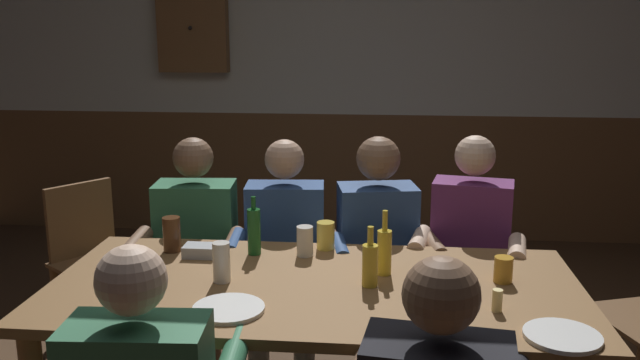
{
  "coord_description": "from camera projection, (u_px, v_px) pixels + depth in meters",
  "views": [
    {
      "loc": [
        0.26,
        -2.61,
        1.75
      ],
      "look_at": [
        0.0,
        0.03,
        1.13
      ],
      "focal_mm": 37.46,
      "sensor_mm": 36.0,
      "label": 1
    }
  ],
  "objects": [
    {
      "name": "chair_empty_near_left",
      "position": [
        94.0,
        257.0,
        3.75
      ],
      "size": [
        0.62,
        0.62,
        0.88
      ],
      "rotation": [
        0.0,
        0.0,
        -2.21
      ],
      "color": "brown",
      "rests_on": "ground_plane"
    },
    {
      "name": "back_wall_wainscot",
      "position": [
        352.0,
        175.0,
        5.61
      ],
      "size": [
        6.52,
        0.12,
        1.03
      ],
      "primitive_type": "cube",
      "color": "brown",
      "rests_on": "ground_plane"
    },
    {
      "name": "bottle_2",
      "position": [
        384.0,
        251.0,
        2.66
      ],
      "size": [
        0.06,
        0.06,
        0.27
      ],
      "color": "gold",
      "rests_on": "dining_table"
    },
    {
      "name": "plate_0",
      "position": [
        229.0,
        309.0,
        2.34
      ],
      "size": [
        0.25,
        0.25,
        0.01
      ],
      "primitive_type": "cylinder",
      "color": "white",
      "rests_on": "dining_table"
    },
    {
      "name": "table_candle",
      "position": [
        497.0,
        300.0,
        2.33
      ],
      "size": [
        0.04,
        0.04,
        0.08
      ],
      "primitive_type": "cylinder",
      "color": "#F9E08C",
      "rests_on": "dining_table"
    },
    {
      "name": "bottle_1",
      "position": [
        370.0,
        264.0,
        2.54
      ],
      "size": [
        0.06,
        0.06,
        0.24
      ],
      "color": "gold",
      "rests_on": "dining_table"
    },
    {
      "name": "pint_glass_1",
      "position": [
        326.0,
        235.0,
        2.97
      ],
      "size": [
        0.08,
        0.08,
        0.12
      ],
      "primitive_type": "cylinder",
      "color": "#E5C64C",
      "rests_on": "dining_table"
    },
    {
      "name": "person_1",
      "position": [
        284.0,
        250.0,
        3.31
      ],
      "size": [
        0.55,
        0.56,
        1.2
      ],
      "rotation": [
        0.0,
        0.0,
        3.23
      ],
      "color": "#2D4C84",
      "rests_on": "ground_plane"
    },
    {
      "name": "wall_dart_cabinet",
      "position": [
        193.0,
        28.0,
        5.33
      ],
      "size": [
        0.56,
        0.15,
        0.7
      ],
      "color": "brown"
    },
    {
      "name": "person_0",
      "position": [
        194.0,
        244.0,
        3.38
      ],
      "size": [
        0.56,
        0.55,
        1.2
      ],
      "rotation": [
        0.0,
        0.0,
        3.22
      ],
      "color": "#33724C",
      "rests_on": "ground_plane"
    },
    {
      "name": "dining_table",
      "position": [
        314.0,
        306.0,
        2.61
      ],
      "size": [
        2.06,
        0.98,
        0.77
      ],
      "color": "brown",
      "rests_on": "ground_plane"
    },
    {
      "name": "pint_glass_2",
      "position": [
        172.0,
        234.0,
        2.94
      ],
      "size": [
        0.08,
        0.08,
        0.15
      ],
      "primitive_type": "cylinder",
      "color": "#4C2D19",
      "rests_on": "dining_table"
    },
    {
      "name": "person_3",
      "position": [
        469.0,
        252.0,
        3.24
      ],
      "size": [
        0.56,
        0.57,
        1.23
      ],
      "rotation": [
        0.0,
        0.0,
        2.95
      ],
      "color": "#6B2D66",
      "rests_on": "ground_plane"
    },
    {
      "name": "condiment_caddy",
      "position": [
        200.0,
        251.0,
        2.88
      ],
      "size": [
        0.14,
        0.1,
        0.05
      ],
      "primitive_type": "cube",
      "color": "#B2B7BC",
      "rests_on": "dining_table"
    },
    {
      "name": "person_2",
      "position": [
        379.0,
        248.0,
        3.28
      ],
      "size": [
        0.56,
        0.59,
        1.22
      ],
      "rotation": [
        0.0,
        0.0,
        3.33
      ],
      "color": "#2D4C84",
      "rests_on": "ground_plane"
    },
    {
      "name": "pint_glass_4",
      "position": [
        221.0,
        262.0,
        2.59
      ],
      "size": [
        0.07,
        0.07,
        0.16
      ],
      "primitive_type": "cylinder",
      "color": "white",
      "rests_on": "dining_table"
    },
    {
      "name": "pint_glass_3",
      "position": [
        305.0,
        241.0,
        2.88
      ],
      "size": [
        0.07,
        0.07,
        0.13
      ],
      "primitive_type": "cylinder",
      "color": "white",
      "rests_on": "dining_table"
    },
    {
      "name": "back_wall_upper",
      "position": [
        354.0,
        34.0,
        5.34
      ],
      "size": [
        6.52,
        0.12,
        1.28
      ],
      "primitive_type": "cube",
      "color": "beige"
    },
    {
      "name": "pint_glass_0",
      "position": [
        503.0,
        270.0,
        2.59
      ],
      "size": [
        0.07,
        0.07,
        0.1
      ],
      "primitive_type": "cylinder",
      "color": "gold",
      "rests_on": "dining_table"
    },
    {
      "name": "plate_1",
      "position": [
        562.0,
        336.0,
        2.13
      ],
      "size": [
        0.25,
        0.25,
        0.01
      ],
      "primitive_type": "cylinder",
      "color": "white",
      "rests_on": "dining_table"
    },
    {
      "name": "bottle_0",
      "position": [
        254.0,
        231.0,
        2.89
      ],
      "size": [
        0.06,
        0.06,
        0.26
      ],
      "color": "#195923",
      "rests_on": "dining_table"
    }
  ]
}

